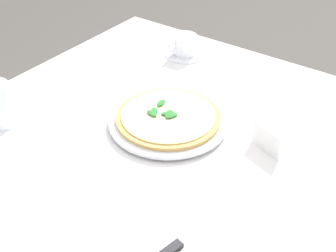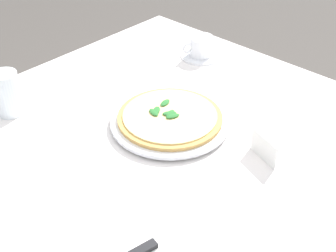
{
  "view_description": "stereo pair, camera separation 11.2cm",
  "coord_description": "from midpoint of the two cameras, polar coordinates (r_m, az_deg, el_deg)",
  "views": [
    {
      "loc": [
        0.71,
        0.51,
        1.42
      ],
      "look_at": [
        -0.03,
        -0.02,
        0.76
      ],
      "focal_mm": 48.1,
      "sensor_mm": 36.0,
      "label": 1
    },
    {
      "loc": [
        0.64,
        0.6,
        1.42
      ],
      "look_at": [
        -0.03,
        -0.02,
        0.76
      ],
      "focal_mm": 48.1,
      "sensor_mm": 36.0,
      "label": 2
    }
  ],
  "objects": [
    {
      "name": "dining_table",
      "position": [
        1.19,
        2.47,
        -6.95
      ],
      "size": [
        1.11,
        1.11,
        0.74
      ],
      "color": "white",
      "rests_on": "ground_plane"
    },
    {
      "name": "pizza_plate",
      "position": [
        1.16,
        3.02,
        0.54
      ],
      "size": [
        0.31,
        0.31,
        0.02
      ],
      "color": "white",
      "rests_on": "dining_table"
    },
    {
      "name": "pizza",
      "position": [
        1.15,
        3.03,
        1.11
      ],
      "size": [
        0.27,
        0.27,
        0.02
      ],
      "color": "tan",
      "rests_on": "pizza_plate"
    },
    {
      "name": "coffee_cup_center_back",
      "position": [
        1.48,
        6.39,
        9.77
      ],
      "size": [
        0.13,
        0.13,
        0.07
      ],
      "color": "white",
      "rests_on": "dining_table"
    },
    {
      "name": "water_glass_far_left",
      "position": [
        1.23,
        -17.22,
        3.56
      ],
      "size": [
        0.07,
        0.07,
        0.12
      ],
      "color": "white",
      "rests_on": "dining_table"
    },
    {
      "name": "menu_card",
      "position": [
        1.07,
        15.01,
        -2.87
      ],
      "size": [
        0.03,
        0.09,
        0.06
      ],
      "rotation": [
        0.0,
        0.0,
        4.38
      ],
      "color": "white",
      "rests_on": "dining_table"
    }
  ]
}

